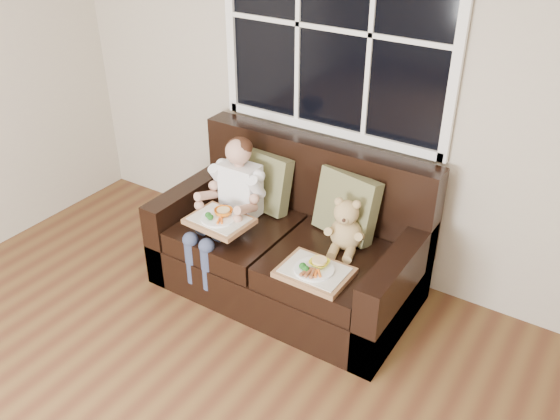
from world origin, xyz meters
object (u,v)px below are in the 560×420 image
Objects in this scene: teddy_bear at (345,228)px; tray_right at (315,271)px; child at (232,195)px; loveseat at (292,247)px; tray_left at (220,219)px.

teddy_bear is 0.37m from tray_right.
teddy_bear is (0.78, 0.12, -0.05)m from child.
loveseat reaches higher than tray_right.
tray_left reaches higher than tray_right.
child is 0.79m from teddy_bear.
child reaches higher than tray_right.
teddy_bear reaches higher than tray_right.
tray_right is at bearing -43.01° from loveseat.
child is at bearing 174.35° from teddy_bear.
loveseat is at bearing 16.79° from child.
tray_left is (-0.73, -0.31, -0.02)m from teddy_bear.
loveseat reaches higher than teddy_bear.
tray_left is at bearing 177.73° from tray_right.
child is (-0.39, -0.12, 0.33)m from loveseat.
child is at bearing -163.21° from loveseat.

